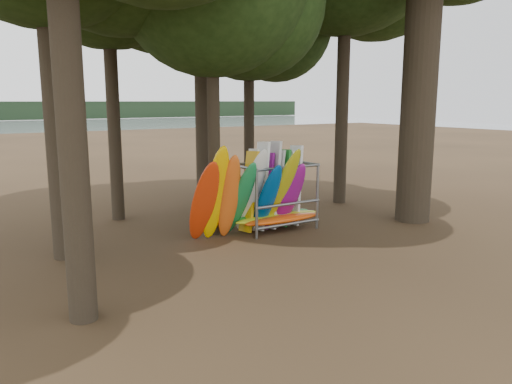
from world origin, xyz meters
TOP-DOWN VIEW (x-y plane):
  - ground at (0.00, 0.00)m, footprint 120.00×120.00m
  - lake at (0.00, 60.00)m, footprint 160.00×160.00m
  - oak_3 at (2.46, 6.92)m, footprint 6.86×6.86m
  - kayak_row at (-0.84, 1.58)m, footprint 3.91×2.27m
  - storage_rack at (0.43, 2.02)m, footprint 3.17×1.53m

SIDE VIEW (x-z plane):
  - ground at x=0.00m, z-range 0.00..0.00m
  - lake at x=0.00m, z-range 0.00..0.00m
  - storage_rack at x=0.43m, z-range -0.43..2.46m
  - kayak_row at x=-0.84m, z-range -0.24..2.81m
  - oak_3 at x=2.46m, z-range 2.45..13.36m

